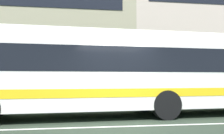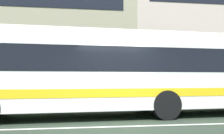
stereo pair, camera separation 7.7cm
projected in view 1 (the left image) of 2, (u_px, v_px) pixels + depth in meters
ground_plane at (125, 126)px, 7.83m from camera, size 160.00×160.00×0.00m
lane_centre_line at (125, 126)px, 7.83m from camera, size 60.00×0.16×0.01m
hedge_row_far at (111, 99)px, 13.37m from camera, size 19.26×1.10×0.78m
transit_bus at (135, 71)px, 10.13m from camera, size 12.16×3.26×3.06m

